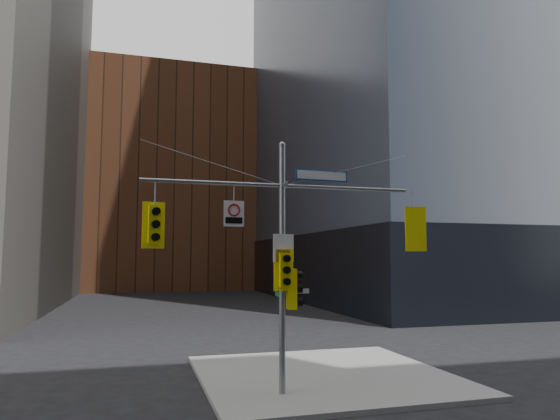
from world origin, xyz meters
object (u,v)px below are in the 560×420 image
signal_assembly (282,240)px  traffic_light_pole_side (293,289)px  street_sign_blade (322,176)px  regulatory_sign_arm (234,213)px  traffic_light_west_arm (154,225)px  traffic_light_pole_front (285,270)px  traffic_light_east_arm (414,229)px

signal_assembly → traffic_light_pole_side: size_ratio=6.97×
street_sign_blade → regulatory_sign_arm: bearing=177.0°
street_sign_blade → traffic_light_west_arm: bearing=176.3°
traffic_light_pole_side → traffic_light_pole_front: (-0.33, -0.27, 0.55)m
traffic_light_pole_side → traffic_light_pole_front: traffic_light_pole_front is taller
traffic_light_pole_front → street_sign_blade: 3.04m
traffic_light_west_arm → regulatory_sign_arm: bearing=-9.1°
signal_assembly → traffic_light_pole_front: bearing=-90.0°
signal_assembly → traffic_light_west_arm: size_ratio=6.31×
traffic_light_west_arm → traffic_light_pole_side: traffic_light_west_arm is taller
regulatory_sign_arm → traffic_light_west_arm: bearing=175.1°
traffic_light_west_arm → traffic_light_east_arm: size_ratio=0.93×
traffic_light_pole_side → street_sign_blade: 3.44m
signal_assembly → street_sign_blade: (1.23, 0.00, 1.93)m
traffic_light_west_arm → traffic_light_pole_front: (3.57, -0.28, -1.22)m
signal_assembly → traffic_light_pole_side: 1.42m
traffic_light_east_arm → traffic_light_pole_side: (-3.93, 0.00, -1.77)m
signal_assembly → traffic_light_east_arm: 4.27m
street_sign_blade → regulatory_sign_arm: (-2.64, -0.02, -1.18)m
signal_assembly → traffic_light_west_arm: signal_assembly is taller
traffic_light_west_arm → signal_assembly: bearing=-8.4°
signal_assembly → traffic_light_pole_side: signal_assembly is taller
traffic_light_west_arm → traffic_light_pole_front: 3.78m
traffic_light_west_arm → traffic_light_east_arm: (7.82, -0.01, 0.00)m
traffic_light_pole_side → street_sign_blade: (0.90, 0.00, 3.32)m
traffic_light_east_arm → traffic_light_west_arm: bearing=11.6°
regulatory_sign_arm → traffic_light_pole_front: bearing=-13.9°
signal_assembly → traffic_light_pole_side: (0.33, 0.00, -1.39)m
signal_assembly → regulatory_sign_arm: bearing=-179.2°
traffic_light_east_arm → regulatory_sign_arm: bearing=11.9°
street_sign_blade → regulatory_sign_arm: 2.89m
traffic_light_pole_side → traffic_light_east_arm: bearing=-82.5°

